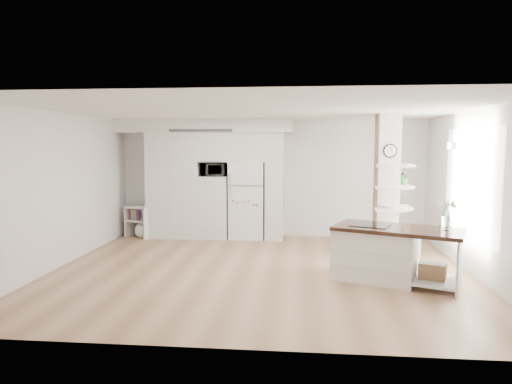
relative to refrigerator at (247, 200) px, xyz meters
The scene contains 14 objects.
floor 2.87m from the refrigerator, 78.93° to the right, with size 7.00×6.00×0.01m, color #A77A5A.
room 2.90m from the refrigerator, 78.93° to the right, with size 7.04×6.04×2.72m.
cabinet_wall 1.12m from the refrigerator, behind, with size 4.00×0.71×2.70m.
refrigerator is the anchor object (origin of this frame).
column 3.33m from the refrigerator, 28.14° to the right, with size 0.69×0.90×2.70m.
window 4.70m from the refrigerator, 30.76° to the right, with size 2.40×2.40×0.00m, color white.
pendant_light 3.59m from the refrigerator, 48.71° to the right, with size 0.12×0.12×0.10m, color white.
kitchen_island 3.95m from the refrigerator, 50.19° to the right, with size 2.11×1.57×1.43m.
bookshelf 2.52m from the refrigerator, behind, with size 0.70×0.56×0.72m.
floor_plant_a 3.74m from the refrigerator, 17.04° to the right, with size 0.26×0.21×0.48m, color #2B692A.
floor_plant_b 3.70m from the refrigerator, 14.87° to the right, with size 0.29×0.29×0.51m, color #2B692A.
microwave 1.02m from the refrigerator, behind, with size 0.54×0.37×0.30m, color #2D2D2D.
shelf_plant 3.51m from the refrigerator, 23.68° to the right, with size 0.27×0.23×0.30m, color #2B692A.
decor_bowl 3.34m from the refrigerator, 32.27° to the right, with size 0.22×0.22×0.05m, color white.
Camera 1 is at (0.66, -7.54, 2.14)m, focal length 32.00 mm.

